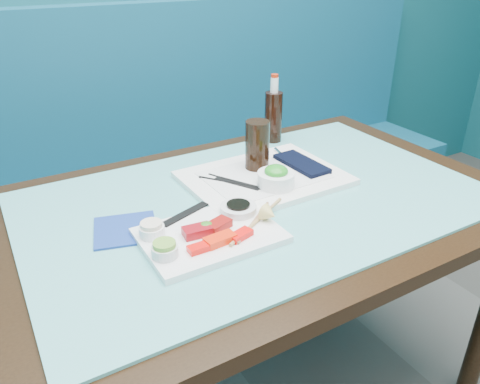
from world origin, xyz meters
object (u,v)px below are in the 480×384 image
serving_tray (264,178)px  cola_bottle_body (273,117)px  dining_table (258,226)px  sashimi_plate (210,235)px  cola_glass (257,145)px  booth_bench (156,197)px  seaweed_bowl (276,179)px  blue_napkin (125,230)px

serving_tray → cola_bottle_body: size_ratio=2.56×
dining_table → sashimi_plate: 0.26m
serving_tray → cola_glass: bearing=78.7°
booth_bench → cola_glass: (0.08, -0.70, 0.47)m
booth_bench → cola_glass: bearing=-83.4°
cola_glass → serving_tray: bearing=-100.3°
dining_table → booth_bench: bearing=90.0°
seaweed_bowl → blue_napkin: size_ratio=0.71×
dining_table → cola_glass: 0.24m
booth_bench → serving_tray: (0.07, -0.76, 0.39)m
serving_tray → booth_bench: bearing=94.4°
cola_glass → cola_bottle_body: bearing=46.4°
cola_bottle_body → sashimi_plate: bearing=-136.5°
sashimi_plate → cola_glass: bearing=41.3°
booth_bench → dining_table: booth_bench is taller
blue_napkin → booth_bench: bearing=66.0°
booth_bench → seaweed_bowl: 0.93m
dining_table → sashimi_plate: sashimi_plate is taller
cola_glass → dining_table: bearing=-120.7°
cola_glass → blue_napkin: 0.47m
cola_bottle_body → blue_napkin: 0.72m
dining_table → cola_bottle_body: bearing=51.1°
cola_bottle_body → blue_napkin: size_ratio=1.18×
sashimi_plate → cola_glass: cola_glass is taller
sashimi_plate → seaweed_bowl: seaweed_bowl is taller
booth_bench → cola_glass: booth_bench is taller
cola_glass → cola_bottle_body: size_ratio=0.85×
booth_bench → cola_bottle_body: (0.27, -0.50, 0.47)m
seaweed_bowl → cola_bottle_body: cola_bottle_body is taller
serving_tray → blue_napkin: 0.44m
dining_table → cola_glass: (0.08, 0.14, 0.18)m
dining_table → blue_napkin: blue_napkin is taller
dining_table → blue_napkin: 0.38m
dining_table → cola_glass: cola_glass is taller
booth_bench → blue_napkin: (-0.36, -0.82, 0.39)m
sashimi_plate → cola_bottle_body: bearing=43.4°
blue_napkin → sashimi_plate: bearing=-39.7°
booth_bench → serving_tray: size_ratio=6.79×
seaweed_bowl → sashimi_plate: bearing=-155.4°
dining_table → seaweed_bowl: 0.14m
cola_glass → blue_napkin: cola_glass is taller
sashimi_plate → seaweed_bowl: size_ratio=3.04×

